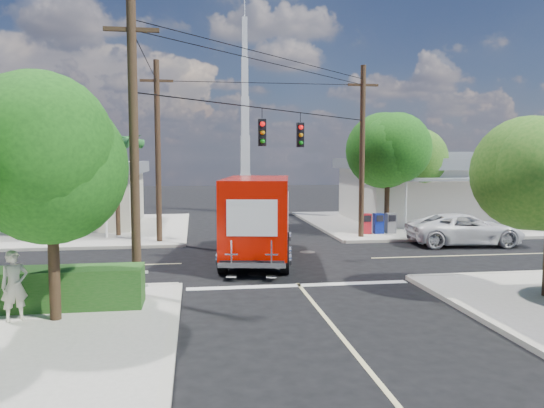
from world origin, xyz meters
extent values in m
plane|color=black|center=(0.00, 0.00, 0.00)|extent=(120.00, 120.00, 0.00)
cube|color=#A8A398|center=(11.00, 11.00, 0.07)|extent=(14.00, 14.00, 0.14)
cube|color=#B9B4A4|center=(4.00, 11.00, 0.07)|extent=(0.25, 14.00, 0.14)
cube|color=#B9B4A4|center=(11.00, 4.00, 0.07)|extent=(14.00, 0.25, 0.14)
cube|color=#A8A398|center=(-11.00, 11.00, 0.07)|extent=(14.00, 14.00, 0.14)
cube|color=#B9B4A4|center=(-4.00, 11.00, 0.07)|extent=(0.25, 14.00, 0.14)
cube|color=#B9B4A4|center=(-11.00, 4.00, 0.07)|extent=(14.00, 0.25, 0.14)
cube|color=#B9B4A4|center=(4.00, -11.00, 0.07)|extent=(0.25, 14.00, 0.14)
cube|color=#B9B4A4|center=(-4.00, -11.00, 0.07)|extent=(0.25, 14.00, 0.14)
cube|color=beige|center=(0.00, 10.00, 0.01)|extent=(0.12, 12.00, 0.01)
cube|color=beige|center=(0.00, -10.00, 0.01)|extent=(0.12, 12.00, 0.01)
cube|color=beige|center=(10.00, 0.00, 0.01)|extent=(12.00, 0.12, 0.01)
cube|color=beige|center=(-10.00, 0.00, 0.01)|extent=(12.00, 0.12, 0.01)
cube|color=silver|center=(0.00, -4.30, 0.01)|extent=(7.50, 0.40, 0.01)
cube|color=silver|center=(12.50, 12.00, 1.84)|extent=(11.00, 8.00, 3.40)
cube|color=gray|center=(12.50, 12.00, 3.89)|extent=(11.80, 8.80, 0.70)
cube|color=gray|center=(12.50, 12.00, 4.39)|extent=(6.05, 4.40, 0.50)
cube|color=gray|center=(12.50, 7.10, 3.04)|extent=(9.90, 1.80, 0.15)
cylinder|color=silver|center=(8.10, 6.30, 1.59)|extent=(0.12, 0.12, 2.90)
cube|color=beige|center=(-12.00, 12.50, 1.74)|extent=(10.00, 8.00, 3.20)
cube|color=gray|center=(-12.00, 12.50, 3.69)|extent=(10.80, 8.80, 0.70)
cube|color=gray|center=(-12.00, 12.50, 4.19)|extent=(5.50, 4.40, 0.50)
cube|color=gray|center=(-12.00, 7.60, 2.84)|extent=(9.00, 1.80, 0.15)
cylinder|color=silver|center=(-8.00, 6.80, 1.49)|extent=(0.12, 0.12, 2.70)
cube|color=silver|center=(0.50, 20.00, 1.50)|extent=(0.80, 0.80, 3.00)
cube|color=silver|center=(0.50, 20.00, 4.50)|extent=(0.70, 0.70, 3.00)
cube|color=silver|center=(0.50, 20.00, 7.50)|extent=(0.60, 0.60, 3.00)
cube|color=silver|center=(0.50, 20.00, 10.50)|extent=(0.50, 0.50, 3.00)
cube|color=silver|center=(0.50, 20.00, 13.50)|extent=(0.40, 0.40, 3.00)
cylinder|color=silver|center=(0.50, 20.00, 16.00)|extent=(0.10, 0.10, 2.00)
cylinder|color=#422D1C|center=(-7.00, -7.50, 2.00)|extent=(0.28, 0.28, 3.71)
sphere|color=#164712|center=(-7.00, -7.50, 4.32)|extent=(3.71, 3.71, 3.71)
sphere|color=#164712|center=(-7.40, -7.30, 4.55)|extent=(3.02, 3.02, 3.02)
sphere|color=#164712|center=(-6.65, -7.80, 4.20)|extent=(3.25, 3.25, 3.25)
cylinder|color=#422D1C|center=(7.20, 6.80, 2.19)|extent=(0.28, 0.28, 4.10)
sphere|color=#164712|center=(7.20, 6.80, 4.75)|extent=(4.10, 4.10, 4.10)
sphere|color=#164712|center=(6.80, 7.00, 5.00)|extent=(3.33, 3.33, 3.33)
sphere|color=#164712|center=(7.55, 6.50, 4.62)|extent=(3.58, 3.58, 3.58)
cylinder|color=#422D1C|center=(9.80, 9.00, 1.93)|extent=(0.28, 0.28, 3.58)
sphere|color=#255E18|center=(9.80, 9.00, 4.17)|extent=(3.58, 3.58, 3.58)
sphere|color=#255E18|center=(9.40, 9.20, 4.40)|extent=(2.91, 2.91, 2.91)
sphere|color=#255E18|center=(10.15, 8.70, 4.06)|extent=(3.14, 3.14, 3.14)
sphere|color=#255E18|center=(6.60, -7.00, 4.24)|extent=(2.81, 2.81, 2.81)
cylinder|color=#422D1C|center=(-7.50, 7.50, 2.64)|extent=(0.24, 0.24, 5.00)
cone|color=#236829|center=(-6.60, 7.50, 5.24)|extent=(0.50, 2.06, 0.98)
cone|color=#236829|center=(-6.94, 8.20, 5.24)|extent=(1.92, 1.68, 0.98)
cone|color=#236829|center=(-7.70, 8.38, 5.24)|extent=(2.12, 0.95, 0.98)
cone|color=#236829|center=(-8.31, 7.89, 5.24)|extent=(1.34, 2.07, 0.98)
cone|color=#236829|center=(-8.31, 7.11, 5.24)|extent=(1.34, 2.07, 0.98)
cone|color=#236829|center=(-7.70, 6.62, 5.24)|extent=(2.12, 0.95, 0.98)
cone|color=#236829|center=(-6.94, 6.80, 5.24)|extent=(1.92, 1.68, 0.98)
cylinder|color=#422D1C|center=(-9.50, 9.00, 2.44)|extent=(0.24, 0.24, 4.60)
cone|color=#236829|center=(-8.60, 9.00, 4.84)|extent=(0.50, 2.06, 0.98)
cone|color=#236829|center=(-8.94, 9.70, 4.84)|extent=(1.92, 1.68, 0.98)
cone|color=#236829|center=(-9.70, 9.88, 4.84)|extent=(2.12, 0.95, 0.98)
cone|color=#236829|center=(-10.31, 9.39, 4.84)|extent=(1.34, 2.07, 0.98)
cone|color=#236829|center=(-10.31, 8.61, 4.84)|extent=(1.34, 2.07, 0.98)
cone|color=#236829|center=(-9.70, 8.12, 4.84)|extent=(2.12, 0.95, 0.98)
cone|color=#236829|center=(-8.94, 8.30, 4.84)|extent=(1.92, 1.68, 0.98)
cylinder|color=#473321|center=(-5.20, -5.20, 4.50)|extent=(0.28, 0.28, 9.00)
cube|color=#473321|center=(-5.20, -5.20, 8.00)|extent=(1.60, 0.12, 0.12)
cylinder|color=#473321|center=(5.20, 5.20, 4.50)|extent=(0.28, 0.28, 9.00)
cube|color=#473321|center=(5.20, 5.20, 8.00)|extent=(1.60, 0.12, 0.12)
cylinder|color=#473321|center=(-5.20, 5.20, 4.50)|extent=(0.28, 0.28, 9.00)
cube|color=#473321|center=(-5.20, 5.20, 8.00)|extent=(1.60, 0.12, 0.12)
cylinder|color=black|center=(0.00, 0.00, 6.20)|extent=(10.43, 10.43, 0.04)
cube|color=black|center=(-0.80, -0.80, 5.25)|extent=(0.30, 0.24, 1.05)
sphere|color=red|center=(-0.80, -0.94, 5.58)|extent=(0.20, 0.20, 0.20)
cube|color=black|center=(1.10, 1.10, 5.25)|extent=(0.30, 0.24, 1.05)
sphere|color=red|center=(1.10, 0.96, 5.58)|extent=(0.20, 0.20, 0.20)
cube|color=silver|center=(-7.80, -5.60, 0.49)|extent=(5.94, 0.05, 0.08)
cube|color=silver|center=(-7.80, -5.60, 0.89)|extent=(5.94, 0.05, 0.08)
cube|color=silver|center=(-5.00, -5.60, 0.64)|extent=(0.09, 0.06, 1.00)
cube|color=#184B14|center=(-8.00, -6.40, 0.69)|extent=(6.20, 1.20, 1.10)
cube|color=#B21823|center=(5.80, 6.20, 0.69)|extent=(0.50, 0.50, 1.10)
cube|color=navy|center=(6.50, 6.20, 0.69)|extent=(0.50, 0.50, 1.10)
cube|color=slate|center=(7.20, 6.20, 0.69)|extent=(0.50, 0.50, 1.10)
cube|color=black|center=(-0.80, 0.52, 0.54)|extent=(3.61, 8.01, 0.25)
cube|color=red|center=(-0.27, 3.50, 1.34)|extent=(2.64, 2.08, 2.18)
cube|color=black|center=(-0.14, 4.18, 1.73)|extent=(2.09, 0.61, 0.94)
cube|color=silver|center=(-0.11, 4.37, 0.64)|extent=(2.26, 0.52, 0.35)
cube|color=red|center=(-0.96, -0.36, 2.03)|extent=(3.45, 6.09, 2.87)
cube|color=white|center=(0.28, -0.58, 2.18)|extent=(0.65, 3.51, 1.29)
cube|color=white|center=(-2.20, -0.13, 2.18)|extent=(0.65, 3.51, 1.29)
cube|color=white|center=(-1.47, -3.20, 2.18)|extent=(1.76, 0.33, 1.29)
cube|color=silver|center=(-1.49, -3.33, 0.54)|extent=(2.38, 0.66, 0.18)
cube|color=silver|center=(-2.20, -3.34, 0.94)|extent=(0.45, 0.14, 0.99)
cube|color=silver|center=(-0.83, -3.58, 0.94)|extent=(0.45, 0.14, 0.99)
cylinder|color=black|center=(-1.41, 3.55, 0.54)|extent=(0.50, 1.13, 1.09)
cylinder|color=black|center=(0.83, 3.15, 0.54)|extent=(0.50, 1.13, 1.09)
cylinder|color=black|center=(-2.43, -2.11, 0.54)|extent=(0.50, 1.13, 1.09)
cylinder|color=black|center=(-0.19, -2.51, 0.54)|extent=(0.50, 1.13, 1.09)
imported|color=silver|center=(9.67, 2.65, 0.77)|extent=(5.71, 2.96, 1.54)
imported|color=beige|center=(-7.98, -7.47, 1.04)|extent=(0.79, 0.72, 1.81)
camera|label=1|loc=(-3.42, -21.45, 4.27)|focal=35.00mm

